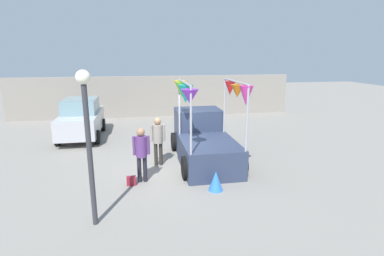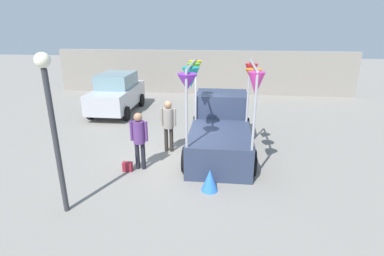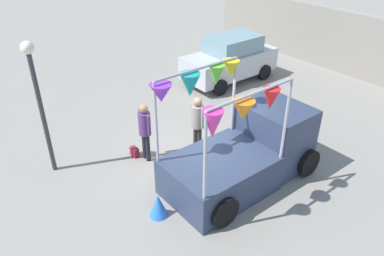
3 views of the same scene
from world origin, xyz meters
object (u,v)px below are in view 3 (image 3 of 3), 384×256
(parked_car, at_px, (230,59))
(street_lamp, at_px, (37,90))
(person_vendor, at_px, (198,120))
(vendor_truck, at_px, (248,148))
(folded_kite_bundle_azure, at_px, (158,205))
(person_customer, at_px, (145,127))
(handbag, at_px, (135,152))

(parked_car, height_order, street_lamp, street_lamp)
(parked_car, bearing_deg, person_vendor, -52.86)
(vendor_truck, relative_size, person_vendor, 2.31)
(vendor_truck, distance_m, folded_kite_bundle_azure, 2.78)
(person_customer, distance_m, folded_kite_bundle_azure, 2.49)
(person_customer, bearing_deg, vendor_truck, 35.83)
(parked_car, bearing_deg, vendor_truck, -39.19)
(vendor_truck, bearing_deg, street_lamp, -131.39)
(parked_car, height_order, handbag, parked_car)
(person_customer, distance_m, person_vendor, 1.51)
(parked_car, bearing_deg, street_lamp, -78.84)
(person_vendor, distance_m, handbag, 2.08)
(vendor_truck, relative_size, person_customer, 2.33)
(person_vendor, distance_m, street_lamp, 4.28)
(parked_car, relative_size, street_lamp, 1.10)
(person_customer, xyz_separation_m, person_vendor, (0.61, 1.38, 0.01))
(person_customer, xyz_separation_m, folded_kite_bundle_azure, (2.13, -1.02, -0.77))
(vendor_truck, xyz_separation_m, street_lamp, (-3.50, -3.97, 1.52))
(vendor_truck, distance_m, street_lamp, 5.50)
(street_lamp, bearing_deg, person_customer, 62.96)
(folded_kite_bundle_azure, bearing_deg, handbag, 161.68)
(person_customer, bearing_deg, person_vendor, 66.21)
(person_customer, relative_size, person_vendor, 0.99)
(vendor_truck, bearing_deg, parked_car, 140.81)
(vendor_truck, height_order, folded_kite_bundle_azure, vendor_truck)
(person_customer, xyz_separation_m, street_lamp, (-1.17, -2.28, 1.33))
(person_vendor, height_order, handbag, person_vendor)
(handbag, bearing_deg, person_customer, 29.74)
(parked_car, distance_m, person_customer, 6.46)
(parked_car, distance_m, street_lamp, 8.40)
(street_lamp, bearing_deg, folded_kite_bundle_azure, 20.90)
(person_vendor, bearing_deg, parked_car, 127.14)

